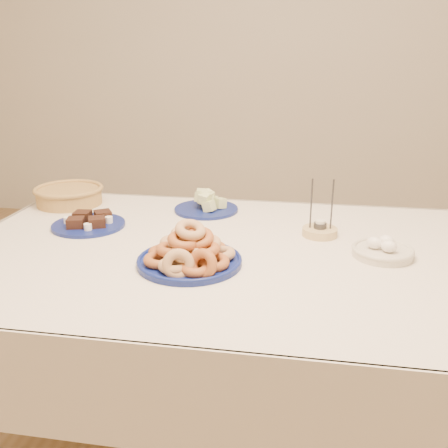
{
  "coord_description": "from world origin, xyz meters",
  "views": [
    {
      "loc": [
        0.23,
        -1.41,
        1.32
      ],
      "look_at": [
        0.0,
        -0.05,
        0.85
      ],
      "focal_mm": 40.0,
      "sensor_mm": 36.0,
      "label": 1
    }
  ],
  "objects_px": {
    "wicker_basket": "(69,195)",
    "egg_bowl": "(383,250)",
    "dining_table": "(227,280)",
    "melon_plate": "(207,205)",
    "brownie_plate": "(89,223)",
    "donut_platter": "(190,254)",
    "candle_holder": "(320,230)"
  },
  "relations": [
    {
      "from": "donut_platter",
      "to": "melon_plate",
      "type": "xyz_separation_m",
      "value": [
        -0.06,
        0.52,
        -0.01
      ]
    },
    {
      "from": "wicker_basket",
      "to": "egg_bowl",
      "type": "height_order",
      "value": "wicker_basket"
    },
    {
      "from": "melon_plate",
      "to": "candle_holder",
      "type": "height_order",
      "value": "candle_holder"
    },
    {
      "from": "donut_platter",
      "to": "candle_holder",
      "type": "bearing_deg",
      "value": 40.19
    },
    {
      "from": "dining_table",
      "to": "melon_plate",
      "type": "xyz_separation_m",
      "value": [
        -0.14,
        0.38,
        0.13
      ]
    },
    {
      "from": "donut_platter",
      "to": "candle_holder",
      "type": "xyz_separation_m",
      "value": [
        0.37,
        0.31,
        -0.02
      ]
    },
    {
      "from": "melon_plate",
      "to": "egg_bowl",
      "type": "bearing_deg",
      "value": -30.56
    },
    {
      "from": "wicker_basket",
      "to": "egg_bowl",
      "type": "relative_size",
      "value": 1.53
    },
    {
      "from": "dining_table",
      "to": "candle_holder",
      "type": "xyz_separation_m",
      "value": [
        0.28,
        0.17,
        0.12
      ]
    },
    {
      "from": "egg_bowl",
      "to": "dining_table",
      "type": "bearing_deg",
      "value": -177.16
    },
    {
      "from": "brownie_plate",
      "to": "egg_bowl",
      "type": "relative_size",
      "value": 1.44
    },
    {
      "from": "wicker_basket",
      "to": "egg_bowl",
      "type": "bearing_deg",
      "value": -16.86
    },
    {
      "from": "donut_platter",
      "to": "dining_table",
      "type": "bearing_deg",
      "value": 58.6
    },
    {
      "from": "melon_plate",
      "to": "brownie_plate",
      "type": "distance_m",
      "value": 0.45
    },
    {
      "from": "dining_table",
      "to": "melon_plate",
      "type": "height_order",
      "value": "melon_plate"
    },
    {
      "from": "melon_plate",
      "to": "egg_bowl",
      "type": "relative_size",
      "value": 1.13
    },
    {
      "from": "melon_plate",
      "to": "brownie_plate",
      "type": "bearing_deg",
      "value": -145.56
    },
    {
      "from": "candle_holder",
      "to": "egg_bowl",
      "type": "xyz_separation_m",
      "value": [
        0.18,
        -0.15,
        0.0
      ]
    },
    {
      "from": "brownie_plate",
      "to": "candle_holder",
      "type": "relative_size",
      "value": 1.71
    },
    {
      "from": "dining_table",
      "to": "egg_bowl",
      "type": "relative_size",
      "value": 7.47
    },
    {
      "from": "egg_bowl",
      "to": "brownie_plate",
      "type": "bearing_deg",
      "value": 173.77
    },
    {
      "from": "brownie_plate",
      "to": "egg_bowl",
      "type": "distance_m",
      "value": 0.98
    },
    {
      "from": "melon_plate",
      "to": "brownie_plate",
      "type": "relative_size",
      "value": 0.78
    },
    {
      "from": "egg_bowl",
      "to": "donut_platter",
      "type": "bearing_deg",
      "value": -163.7
    },
    {
      "from": "donut_platter",
      "to": "brownie_plate",
      "type": "bearing_deg",
      "value": 147.8
    },
    {
      "from": "melon_plate",
      "to": "brownie_plate",
      "type": "height_order",
      "value": "melon_plate"
    },
    {
      "from": "donut_platter",
      "to": "candle_holder",
      "type": "relative_size",
      "value": 1.7
    },
    {
      "from": "melon_plate",
      "to": "egg_bowl",
      "type": "distance_m",
      "value": 0.71
    },
    {
      "from": "candle_holder",
      "to": "egg_bowl",
      "type": "relative_size",
      "value": 0.84
    },
    {
      "from": "donut_platter",
      "to": "brownie_plate",
      "type": "distance_m",
      "value": 0.5
    },
    {
      "from": "brownie_plate",
      "to": "melon_plate",
      "type": "bearing_deg",
      "value": 34.44
    },
    {
      "from": "dining_table",
      "to": "brownie_plate",
      "type": "height_order",
      "value": "brownie_plate"
    }
  ]
}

